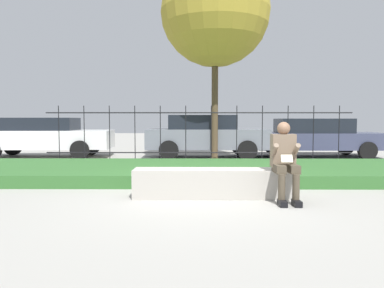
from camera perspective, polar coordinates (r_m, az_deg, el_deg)
ground_plane at (r=6.44m, az=1.35°, el=-8.09°), size 60.00×60.00×0.00m
stone_bench at (r=6.40m, az=3.28°, el=-6.19°), size 2.70×0.52×0.48m
person_seated_reader at (r=6.21m, az=13.93°, el=-2.03°), size 0.42×0.73×1.28m
grass_berm at (r=8.69m, az=1.13°, el=-4.15°), size 10.99×3.22×0.25m
iron_fence at (r=11.00m, az=1.00°, el=1.59°), size 8.99×0.03×1.73m
car_parked_center at (r=12.96m, az=2.10°, el=1.36°), size 4.17×1.90×1.47m
car_parked_left at (r=14.12m, az=-21.77°, el=1.14°), size 4.73×2.00×1.38m
car_parked_right at (r=13.85m, az=18.35°, el=1.06°), size 4.41×2.00×1.35m
tree_behind_fence at (r=12.48m, az=3.55°, el=19.43°), size 3.43×3.43×6.42m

